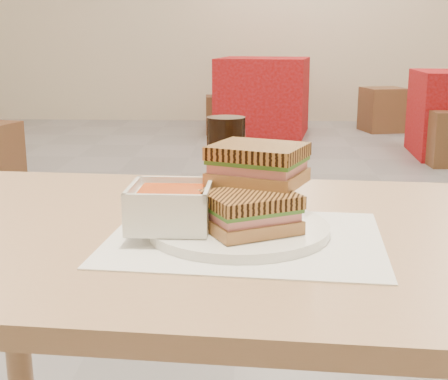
{
  "coord_description": "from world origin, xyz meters",
  "views": [
    {
      "loc": [
        0.05,
        -2.86,
        1.03
      ],
      "look_at": [
        0.01,
        -2.0,
        0.82
      ],
      "focal_mm": 50.06,
      "sensor_mm": 36.0,
      "label": 1
    }
  ],
  "objects_px": {
    "main_table": "(258,300)",
    "bg_table_2": "(263,96)",
    "cola_glass": "(226,158)",
    "plate": "(239,229)",
    "bg_chair_2l": "(223,115)",
    "panini_lower": "(251,212)",
    "soup_bowl": "(170,208)",
    "bg_chair_2r": "(383,110)"
  },
  "relations": [
    {
      "from": "plate",
      "to": "panini_lower",
      "type": "distance_m",
      "value": 0.05
    },
    {
      "from": "cola_glass",
      "to": "plate",
      "type": "bearing_deg",
      "value": -82.62
    },
    {
      "from": "cola_glass",
      "to": "bg_chair_2r",
      "type": "xyz_separation_m",
      "value": [
        1.5,
        5.95,
        -0.58
      ]
    },
    {
      "from": "soup_bowl",
      "to": "cola_glass",
      "type": "relative_size",
      "value": 0.8
    },
    {
      "from": "bg_chair_2l",
      "to": "bg_table_2",
      "type": "bearing_deg",
      "value": -2.41
    },
    {
      "from": "soup_bowl",
      "to": "main_table",
      "type": "bearing_deg",
      "value": 19.6
    },
    {
      "from": "plate",
      "to": "bg_chair_2r",
      "type": "relative_size",
      "value": 0.51
    },
    {
      "from": "cola_glass",
      "to": "panini_lower",
      "type": "bearing_deg",
      "value": -79.58
    },
    {
      "from": "cola_glass",
      "to": "bg_table_2",
      "type": "relative_size",
      "value": 0.14
    },
    {
      "from": "main_table",
      "to": "panini_lower",
      "type": "xyz_separation_m",
      "value": [
        -0.01,
        -0.06,
        0.16
      ]
    },
    {
      "from": "plate",
      "to": "cola_glass",
      "type": "xyz_separation_m",
      "value": [
        -0.03,
        0.21,
        0.06
      ]
    },
    {
      "from": "main_table",
      "to": "soup_bowl",
      "type": "bearing_deg",
      "value": -160.4
    },
    {
      "from": "plate",
      "to": "bg_table_2",
      "type": "height_order",
      "value": "bg_table_2"
    },
    {
      "from": "bg_chair_2l",
      "to": "panini_lower",
      "type": "bearing_deg",
      "value": -86.84
    },
    {
      "from": "soup_bowl",
      "to": "panini_lower",
      "type": "bearing_deg",
      "value": -6.27
    },
    {
      "from": "soup_bowl",
      "to": "bg_chair_2l",
      "type": "bearing_deg",
      "value": 92.07
    },
    {
      "from": "plate",
      "to": "soup_bowl",
      "type": "height_order",
      "value": "soup_bowl"
    },
    {
      "from": "main_table",
      "to": "bg_chair_2r",
      "type": "relative_size",
      "value": 2.42
    },
    {
      "from": "cola_glass",
      "to": "bg_chair_2l",
      "type": "xyz_separation_m",
      "value": [
        -0.28,
        5.72,
        -0.62
      ]
    },
    {
      "from": "plate",
      "to": "panini_lower",
      "type": "relative_size",
      "value": 1.74
    },
    {
      "from": "soup_bowl",
      "to": "bg_chair_2l",
      "type": "relative_size",
      "value": 0.29
    },
    {
      "from": "panini_lower",
      "to": "bg_table_2",
      "type": "distance_m",
      "value": 5.96
    },
    {
      "from": "main_table",
      "to": "bg_table_2",
      "type": "relative_size",
      "value": 1.19
    },
    {
      "from": "main_table",
      "to": "bg_chair_2l",
      "type": "height_order",
      "value": "main_table"
    },
    {
      "from": "bg_table_2",
      "to": "bg_chair_2l",
      "type": "height_order",
      "value": "bg_table_2"
    },
    {
      "from": "plate",
      "to": "soup_bowl",
      "type": "relative_size",
      "value": 2.27
    },
    {
      "from": "soup_bowl",
      "to": "cola_glass",
      "type": "height_order",
      "value": "cola_glass"
    },
    {
      "from": "cola_glass",
      "to": "main_table",
      "type": "bearing_deg",
      "value": -72.6
    },
    {
      "from": "main_table",
      "to": "plate",
      "type": "height_order",
      "value": "plate"
    },
    {
      "from": "cola_glass",
      "to": "bg_table_2",
      "type": "height_order",
      "value": "cola_glass"
    },
    {
      "from": "plate",
      "to": "panini_lower",
      "type": "height_order",
      "value": "panini_lower"
    },
    {
      "from": "cola_glass",
      "to": "bg_table_2",
      "type": "bearing_deg",
      "value": 88.46
    },
    {
      "from": "soup_bowl",
      "to": "bg_table_2",
      "type": "bearing_deg",
      "value": 87.85
    },
    {
      "from": "soup_bowl",
      "to": "bg_chair_2r",
      "type": "distance_m",
      "value": 6.4
    },
    {
      "from": "main_table",
      "to": "bg_chair_2l",
      "type": "relative_size",
      "value": 3.07
    },
    {
      "from": "bg_table_2",
      "to": "bg_chair_2l",
      "type": "distance_m",
      "value": 0.48
    },
    {
      "from": "soup_bowl",
      "to": "bg_chair_2l",
      "type": "xyz_separation_m",
      "value": [
        -0.22,
        5.95,
        -0.59
      ]
    },
    {
      "from": "soup_bowl",
      "to": "bg_chair_2r",
      "type": "xyz_separation_m",
      "value": [
        1.57,
        6.18,
        -0.55
      ]
    },
    {
      "from": "main_table",
      "to": "bg_table_2",
      "type": "bearing_deg",
      "value": 89.07
    },
    {
      "from": "soup_bowl",
      "to": "bg_chair_2r",
      "type": "height_order",
      "value": "soup_bowl"
    },
    {
      "from": "bg_chair_2l",
      "to": "bg_chair_2r",
      "type": "relative_size",
      "value": 0.79
    },
    {
      "from": "soup_bowl",
      "to": "bg_chair_2l",
      "type": "height_order",
      "value": "soup_bowl"
    }
  ]
}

